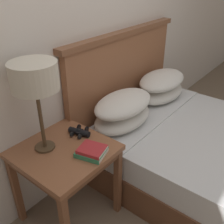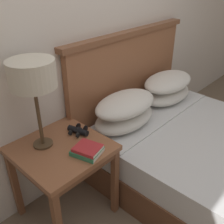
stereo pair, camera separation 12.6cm
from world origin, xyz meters
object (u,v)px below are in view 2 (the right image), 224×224
Objects in this scene: table_lamp at (32,76)px; binoculars_pair at (78,131)px; book_on_nightstand at (87,151)px; nightstand at (62,157)px; bed at (199,152)px; book_stacked_on_top at (88,148)px.

binoculars_pair is at bearing -15.35° from table_lamp.
binoculars_pair reaches higher than book_on_nightstand.
bed is at bearing -28.69° from nightstand.
nightstand is 2.95× the size of book_on_nightstand.
bed is 3.17× the size of table_lamp.
book_on_nightstand is 1.10× the size of book_stacked_on_top.
bed is at bearing -21.25° from book_stacked_on_top.
binoculars_pair is (-0.80, 0.58, 0.34)m from bed.
nightstand is at bearing -58.37° from table_lamp.
bed reaches higher than book_on_nightstand.
table_lamp reaches higher than bed.
bed is 1.05m from book_stacked_on_top.
book_stacked_on_top is at bearing -76.99° from book_on_nightstand.
bed is 1.05m from binoculars_pair.
book_stacked_on_top reaches higher than binoculars_pair.
table_lamp is at bearing 121.63° from nightstand.
table_lamp is at bearing 164.65° from binoculars_pair.
binoculars_pair is at bearing 144.26° from bed.
nightstand is at bearing -168.46° from binoculars_pair.
nightstand is 0.33× the size of bed.
table_lamp is at bearing 148.45° from bed.
book_on_nightstand is at bearing 158.47° from bed.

